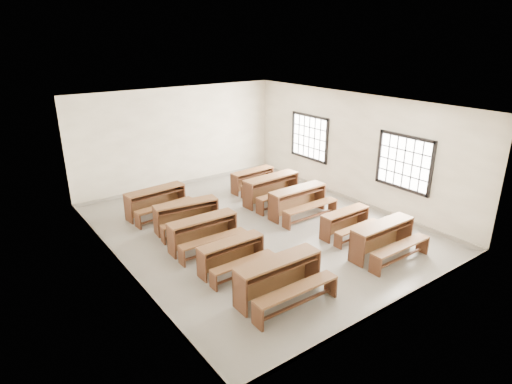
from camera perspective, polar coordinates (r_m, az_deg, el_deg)
room at (r=10.47m, az=0.40°, el=5.98°), size 8.50×8.50×3.20m
desk_set_0 at (r=8.19m, az=3.21°, el=-11.14°), size 1.79×0.94×0.80m
desk_set_1 at (r=9.12m, az=-3.18°, el=-8.18°), size 1.48×0.78×0.66m
desk_set_2 at (r=10.07m, az=-6.96°, el=-5.15°), size 1.66×0.88×0.74m
desk_set_3 at (r=11.05m, az=-9.16°, el=-2.89°), size 1.73×1.03×0.74m
desk_set_4 at (r=12.09m, az=-13.11°, el=-1.04°), size 1.75×1.02×0.76m
desk_set_5 at (r=10.09m, az=16.67°, el=-5.77°), size 1.70×0.89×0.76m
desk_set_6 at (r=10.88m, az=11.92°, el=-3.82°), size 1.41×0.74×0.63m
desk_set_7 at (r=11.81m, az=5.73°, el=-1.03°), size 1.76×0.93×0.79m
desk_set_8 at (r=12.65m, az=2.19°, el=0.61°), size 1.85×1.02×0.81m
desk_set_9 at (r=13.66m, az=-0.34°, el=1.79°), size 1.55×0.89×0.67m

